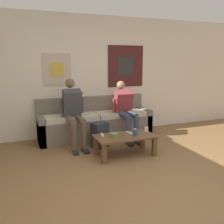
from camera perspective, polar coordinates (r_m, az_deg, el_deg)
name	(u,v)px	position (r m, az deg, el deg)	size (l,w,h in m)	color
ground_plane	(155,195)	(3.24, 9.69, -18.23)	(18.00, 18.00, 0.00)	brown
wall_back	(87,76)	(5.46, -5.64, 8.14)	(10.00, 0.07, 2.55)	silver
couch	(95,123)	(5.31, -3.80, -2.55)	(2.38, 0.66, 0.84)	#70665B
coffee_table	(125,139)	(4.30, 2.97, -6.21)	(1.02, 0.53, 0.35)	brown
person_seated_adult	(73,110)	(4.76, -8.82, 0.44)	(0.47, 0.89, 1.27)	brown
person_seated_teen	(125,108)	(5.13, 3.06, 0.99)	(0.47, 0.85, 1.19)	#384256
backpack	(100,136)	(4.70, -2.69, -5.42)	(0.34, 0.31, 0.47)	#282D38
ceramic_bowl	(114,135)	(4.19, 0.57, -5.21)	(0.16, 0.16, 0.07)	#607F47
pillar_candle	(146,129)	(4.54, 7.86, -3.93)	(0.06, 0.06, 0.10)	silver
drink_can_blue	(135,132)	(4.25, 5.28, -4.67)	(0.07, 0.07, 0.12)	#28479E
game_controller_near_left	(102,135)	(4.28, -2.27, -5.23)	(0.06, 0.15, 0.03)	white
game_controller_near_right	(129,133)	(4.40, 3.98, -4.76)	(0.07, 0.15, 0.03)	white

